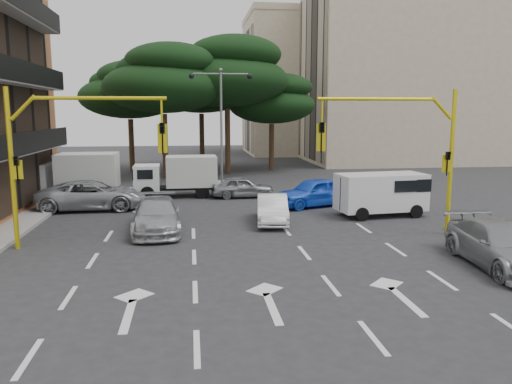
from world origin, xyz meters
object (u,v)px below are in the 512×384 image
car_white_hatch (272,209)px  car_silver_parked (501,245)px  signal_mast_right (411,142)px  van_white (381,194)px  signal_mast_left (61,145)px  car_blue_compact (314,192)px  box_truck_a (70,177)px  box_truck_b (177,177)px  car_silver_cross_b (242,187)px  car_silver_cross_a (92,195)px  car_silver_wagon (157,215)px  street_lamp_center (221,107)px

car_white_hatch → car_silver_parked: 9.97m
signal_mast_right → van_white: bearing=84.0°
signal_mast_right → signal_mast_left: (-13.61, 0.00, 0.00)m
car_white_hatch → car_blue_compact: car_blue_compact is taller
car_blue_compact → car_white_hatch: bearing=-57.3°
box_truck_a → box_truck_b: (6.07, 0.48, -0.14)m
signal_mast_left → car_silver_cross_b: bearing=52.7°
signal_mast_left → car_silver_cross_b: size_ratio=1.61×
signal_mast_right → box_truck_b: 14.96m
car_blue_compact → car_silver_cross_a: 11.86m
signal_mast_left → car_white_hatch: size_ratio=1.53×
car_silver_wagon → car_silver_cross_a: bearing=121.5°
car_silver_cross_a → box_truck_a: (-1.75, 3.04, 0.60)m
signal_mast_left → car_silver_parked: 15.85m
car_white_hatch → box_truck_a: size_ratio=0.71×
signal_mast_left → box_truck_a: bearing=101.7°
street_lamp_center → car_white_hatch: (1.66, -10.86, -4.78)m
car_silver_cross_a → street_lamp_center: bearing=-50.0°
car_silver_wagon → van_white: 10.95m
car_blue_compact → box_truck_a: bearing=-124.3°
van_white → signal_mast_left: bearing=-80.4°
car_silver_cross_a → signal_mast_left: bearing=-178.5°
car_silver_wagon → car_silver_cross_a: car_silver_cross_a is taller
signal_mast_left → car_blue_compact: bearing=31.3°
car_white_hatch → car_silver_cross_b: (-0.66, 7.08, -0.01)m
car_silver_wagon → box_truck_b: size_ratio=0.98×
box_truck_a → car_silver_cross_a: bearing=-150.6°
signal_mast_left → car_white_hatch: signal_mast_left is taller
car_silver_parked → car_silver_cross_b: bearing=119.1°
box_truck_b → car_silver_cross_a: bearing=128.0°
car_white_hatch → van_white: bearing=16.1°
car_silver_wagon → van_white: size_ratio=1.14×
signal_mast_right → car_silver_parked: 5.61m
signal_mast_right → van_white: signal_mast_right is taller
signal_mast_right → box_truck_a: 19.18m
box_truck_b → car_silver_parked: bearing=-145.9°
street_lamp_center → car_silver_cross_b: size_ratio=2.09×
car_silver_wagon → box_truck_b: 9.02m
car_silver_parked → car_blue_compact: bearing=110.3°
car_white_hatch → car_silver_parked: bearing=-42.6°
car_blue_compact → car_silver_cross_b: 4.89m
car_blue_compact → signal_mast_right: bearing=-1.7°
signal_mast_left → car_silver_parked: size_ratio=1.18×
car_silver_cross_b → street_lamp_center: bearing=13.9°
car_silver_wagon → car_silver_cross_b: (4.55, 8.17, -0.08)m
signal_mast_left → car_blue_compact: size_ratio=1.32×
signal_mast_right → car_silver_cross_a: 16.24m
signal_mast_left → car_silver_cross_b: (7.80, 10.23, -3.25)m
signal_mast_right → car_silver_wagon: 11.03m
signal_mast_left → car_silver_wagon: bearing=32.4°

